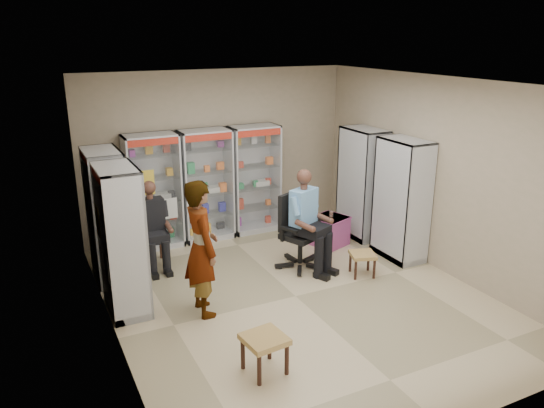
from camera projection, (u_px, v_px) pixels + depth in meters
name	position (u px, v px, depth m)	size (l,w,h in m)	color
floor	(296.00, 296.00, 7.60)	(6.00, 6.00, 0.00)	tan
room_shell	(298.00, 162.00, 6.99)	(5.02, 6.02, 3.01)	tan
cabinet_back_left	(153.00, 192.00, 9.07)	(0.90, 0.50, 2.00)	silver
cabinet_back_mid	(206.00, 185.00, 9.47)	(0.90, 0.50, 2.00)	silver
cabinet_back_right	(254.00, 179.00, 9.87)	(0.90, 0.50, 2.00)	silver
cabinet_right_far	(362.00, 183.00, 9.59)	(0.50, 0.90, 2.00)	silver
cabinet_right_near	(402.00, 200.00, 8.65)	(0.50, 0.90, 2.00)	#B3B4BA
cabinet_left_far	(107.00, 216.00, 7.89)	(0.50, 0.90, 2.00)	silver
cabinet_left_near	(122.00, 241.00, 6.95)	(0.50, 0.90, 2.00)	#A1A2A8
wooden_chair	(152.00, 237.00, 8.51)	(0.42, 0.42, 0.94)	#321D13
seated_customer	(152.00, 227.00, 8.40)	(0.44, 0.60, 1.34)	black
office_chair	(300.00, 232.00, 8.38)	(0.66, 0.66, 1.20)	black
seated_shopkeeper	(302.00, 223.00, 8.29)	(0.50, 0.70, 1.53)	#6794CD
pink_trunk	(330.00, 231.00, 9.38)	(0.54, 0.52, 0.52)	#C24D9C
tea_glass	(331.00, 214.00, 9.31)	(0.07, 0.07, 0.09)	#622908
woven_stool_a	(362.00, 264.00, 8.21)	(0.37, 0.37, 0.37)	#A48A45
woven_stool_b	(265.00, 354.00, 5.85)	(0.44, 0.44, 0.44)	olive
standing_man	(201.00, 248.00, 6.90)	(0.67, 0.44, 1.85)	gray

